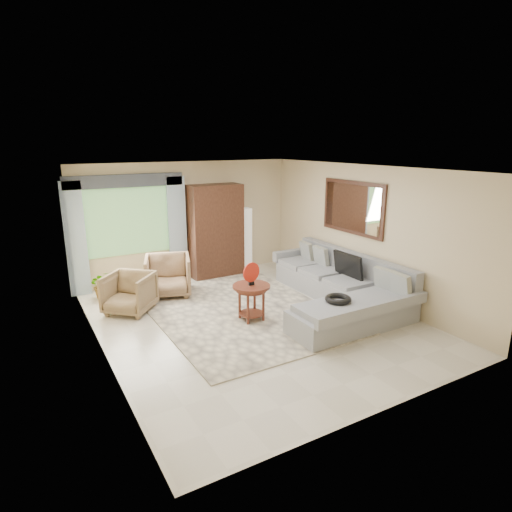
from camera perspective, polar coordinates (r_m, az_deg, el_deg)
ground at (r=7.54m, az=-0.32°, el=-8.58°), size 6.00×6.00×0.00m
area_rug at (r=7.91m, az=-2.08°, el=-7.35°), size 3.02×4.02×0.02m
sectional_sofa at (r=8.28m, az=11.12°, el=-4.57°), size 2.30×3.46×0.90m
tv_screen at (r=8.39m, az=12.17°, el=-1.23°), size 0.14×0.74×0.48m
garden_hose at (r=7.11m, az=10.89°, el=-5.65°), size 0.43×0.43×0.09m
coffee_table at (r=7.42m, az=-0.62°, el=-6.14°), size 0.65×0.65×0.65m
red_disc at (r=7.25m, az=-0.63°, el=-2.18°), size 0.34×0.08×0.34m
armchair_left at (r=8.10m, az=-16.56°, el=-4.75°), size 1.12×1.12×0.73m
armchair_right at (r=8.79m, az=-11.65°, el=-2.57°), size 1.12×1.13×0.82m
potted_plant at (r=9.00m, az=-19.69°, el=-3.58°), size 0.59×0.53×0.57m
armoire at (r=9.79m, az=-5.42°, el=3.36°), size 1.20×0.55×2.10m
floor_lamp at (r=10.25m, az=-1.45°, el=2.24°), size 0.24×0.24×1.50m
window at (r=9.36m, az=-16.79°, el=4.42°), size 1.80×0.04×1.40m
curtain_left at (r=9.14m, az=-22.93°, el=2.02°), size 0.40×0.08×2.30m
curtain_right at (r=9.60m, az=-10.45°, el=3.55°), size 0.40×0.08×2.30m
valance at (r=9.18m, az=-17.09°, el=9.57°), size 2.40×0.12×0.26m
wall_mirror at (r=8.75m, az=12.74°, el=6.32°), size 0.05×1.70×1.05m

